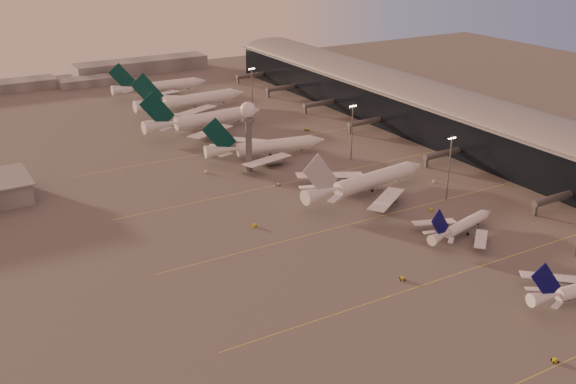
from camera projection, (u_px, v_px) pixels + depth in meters
ground at (434, 306)px, 184.12m from camera, size 700.00×700.00×0.00m
taxiway_markings at (392, 212)px, 242.91m from camera, size 180.00×185.25×0.02m
terminal at (452, 118)px, 318.54m from camera, size 57.00×362.00×23.04m
radar_tower at (248, 123)px, 274.53m from camera, size 6.40×6.40×31.10m
mast_b at (449, 165)px, 248.59m from camera, size 3.60×0.56×25.00m
mast_c at (352, 130)px, 290.25m from camera, size 3.60×0.56×25.00m
mast_d at (252, 88)px, 361.31m from camera, size 3.60×0.56×25.00m
distant_horizon at (104, 72)px, 443.95m from camera, size 165.00×37.50×9.00m
narrowbody_mid at (462, 228)px, 223.78m from camera, size 35.04×27.64×13.91m
widebody_white at (367, 185)px, 257.42m from camera, size 61.27×48.81×21.60m
greentail_a at (267, 149)px, 297.15m from camera, size 56.23×45.07×20.54m
greentail_b at (205, 122)px, 334.54m from camera, size 65.28×52.61×23.70m
greentail_c at (192, 103)px, 369.27m from camera, size 66.36×53.50×24.09m
greentail_d at (161, 88)px, 402.58m from camera, size 59.32×47.90×21.55m
gsv_tug_near at (555, 360)px, 160.56m from camera, size 2.93×3.61×0.90m
gsv_tug_mid at (402, 279)px, 196.89m from camera, size 3.79×3.24×0.93m
gsv_truck_b at (432, 208)px, 243.60m from camera, size 5.03×3.22×1.91m
gsv_truck_c at (255, 224)px, 230.84m from camera, size 6.03×4.06×2.30m
gsv_catering_b at (434, 178)px, 269.07m from camera, size 5.04×3.16×3.84m
gsv_tug_far at (278, 185)px, 266.49m from camera, size 3.60×3.37×0.89m
gsv_truck_d at (205, 170)px, 279.82m from camera, size 2.75×5.86×2.28m
gsv_tug_hangar at (307, 130)px, 335.35m from camera, size 4.06×2.73×1.09m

